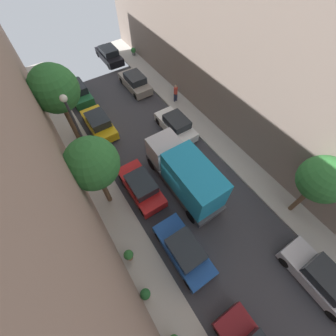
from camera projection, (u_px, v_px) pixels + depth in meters
name	position (u px, v px, depth m)	size (l,w,h in m)	color
ground	(181.00, 184.00, 16.08)	(32.00, 32.00, 0.00)	#38383D
sidewalk_left	(120.00, 219.00, 14.47)	(2.00, 44.00, 0.15)	#B7B2A8
sidewalk_right	(232.00, 154.00, 17.56)	(2.00, 44.00, 0.15)	#B7B2A8
parked_car_left_2	(184.00, 250.00, 12.72)	(1.78, 4.20, 1.57)	#194799
parked_car_left_3	(141.00, 186.00, 15.14)	(1.78, 4.20, 1.57)	red
parked_car_left_4	(99.00, 123.00, 18.63)	(1.78, 4.20, 1.57)	gold
parked_car_left_5	(78.00, 92.00, 21.07)	(1.78, 4.20, 1.57)	#1E6638
parked_car_right_0	(320.00, 278.00, 11.90)	(1.78, 4.20, 1.57)	silver
parked_car_right_1	(176.00, 125.00, 18.50)	(1.78, 4.20, 1.57)	white
parked_car_right_2	(135.00, 82.00, 21.95)	(1.78, 4.20, 1.57)	gray
parked_car_right_3	(109.00, 55.00, 24.88)	(1.78, 4.20, 1.57)	black
delivery_truck	(185.00, 174.00, 14.43)	(2.26, 6.60, 3.38)	#4C4C51
pedestrian	(176.00, 93.00, 20.45)	(0.40, 0.36, 1.72)	#2D334C
street_tree_0	(92.00, 164.00, 11.66)	(2.98, 2.98, 5.82)	brown
street_tree_1	(323.00, 180.00, 11.68)	(2.64, 2.64, 5.14)	brown
street_tree_2	(55.00, 89.00, 14.60)	(3.28, 3.28, 6.39)	brown
potted_plant_1	(133.00, 51.00, 25.58)	(0.56, 0.56, 0.82)	slate
potted_plant_2	(33.00, 75.00, 22.84)	(0.52, 0.52, 0.84)	slate
potted_plant_3	(48.00, 106.00, 20.15)	(0.45, 0.45, 0.75)	slate
potted_plant_4	(129.00, 255.00, 12.58)	(0.56, 0.56, 0.95)	brown
potted_plant_5	(145.00, 294.00, 11.60)	(0.56, 0.56, 0.79)	#B2A899
lamp_post	(75.00, 123.00, 13.89)	(0.44, 0.44, 6.08)	#333338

